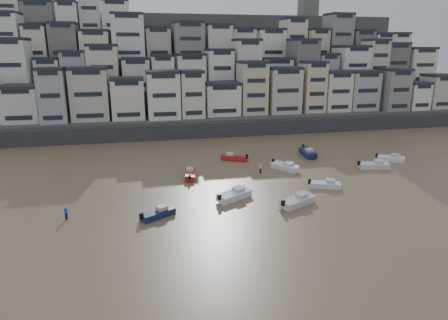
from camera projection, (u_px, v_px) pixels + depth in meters
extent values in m
plane|color=olive|center=(272.00, 297.00, 34.58)|extent=(400.00, 400.00, 0.00)
cube|color=#38383A|center=(223.00, 129.00, 97.26)|extent=(140.00, 3.00, 3.50)
cube|color=#4C4C47|center=(235.00, 122.00, 104.82)|extent=(140.00, 14.00, 4.00)
cube|color=#4C4C47|center=(225.00, 105.00, 115.28)|extent=(140.00, 14.00, 10.00)
cube|color=#4C4C47|center=(217.00, 87.00, 125.47)|extent=(140.00, 14.00, 18.00)
cube|color=#4C4C47|center=(210.00, 72.00, 135.65)|extent=(140.00, 16.00, 26.00)
cube|color=#4C4C47|center=(203.00, 61.00, 147.99)|extent=(140.00, 18.00, 32.00)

